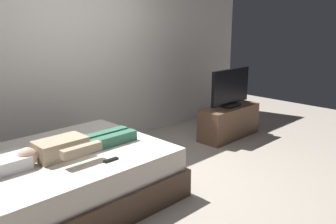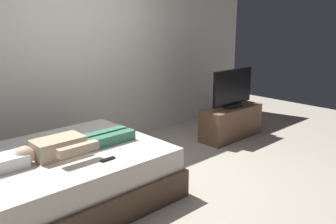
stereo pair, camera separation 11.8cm
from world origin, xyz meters
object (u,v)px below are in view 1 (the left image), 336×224
object	(u,v)px
person	(74,146)
tv	(230,89)
tv_stand	(229,122)
bed	(69,177)
remote	(111,160)

from	to	relation	value
person	tv	xyz separation A→B (m)	(2.83, 0.16, 0.16)
person	tv	distance (m)	2.84
person	tv_stand	bearing A→B (deg)	3.26
tv_stand	tv	distance (m)	0.53
bed	person	distance (m)	0.37
tv	person	bearing A→B (deg)	-176.74
bed	person	world-z (taller)	person
tv_stand	tv	bearing A→B (deg)	0.00
person	tv	world-z (taller)	tv
person	remote	bearing A→B (deg)	-69.53
tv	bed	bearing A→B (deg)	-178.61
bed	person	size ratio (longest dim) A/B	1.55
person	remote	size ratio (longest dim) A/B	8.40
tv_stand	tv	size ratio (longest dim) A/B	1.25
remote	tv_stand	xyz separation A→B (m)	(2.68, 0.57, -0.30)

